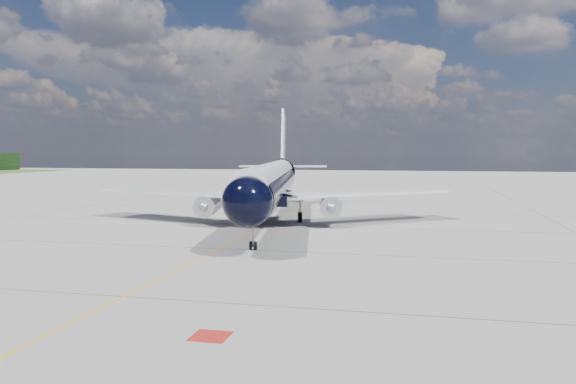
{
  "coord_description": "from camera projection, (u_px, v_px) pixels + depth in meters",
  "views": [
    {
      "loc": [
        15.1,
        -31.68,
        7.76
      ],
      "look_at": [
        3.72,
        18.07,
        4.0
      ],
      "focal_mm": 35.0,
      "sensor_mm": 36.0,
      "label": 1
    }
  ],
  "objects": [
    {
      "name": "ground",
      "position": [
        280.0,
        219.0,
        63.89
      ],
      "size": [
        320.0,
        320.0,
        0.0
      ],
      "primitive_type": "plane",
      "color": "#99958E",
      "rests_on": "ground"
    },
    {
      "name": "taxiway_centerline",
      "position": [
        268.0,
        225.0,
        59.03
      ],
      "size": [
        0.16,
        160.0,
        0.01
      ],
      "primitive_type": "cube",
      "color": "#F3A60C",
      "rests_on": "ground"
    },
    {
      "name": "red_marking",
      "position": [
        210.0,
        336.0,
        23.49
      ],
      "size": [
        1.6,
        1.6,
        0.01
      ],
      "primitive_type": "cube",
      "color": "maroon",
      "rests_on": "ground"
    },
    {
      "name": "main_airliner",
      "position": [
        271.0,
        183.0,
        61.05
      ],
      "size": [
        38.89,
        47.83,
        13.88
      ],
      "rotation": [
        0.0,
        0.0,
        0.17
      ],
      "color": "black",
      "rests_on": "ground"
    }
  ]
}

